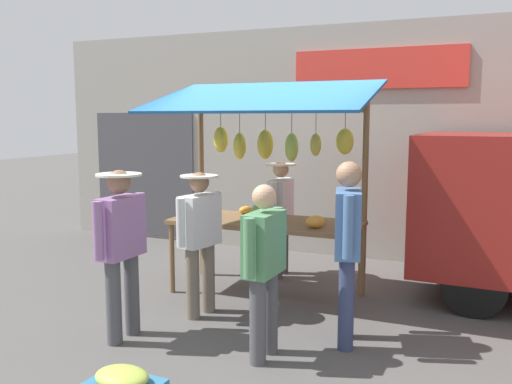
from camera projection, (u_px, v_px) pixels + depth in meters
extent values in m
plane|color=#514F4C|center=(266.00, 293.00, 6.45)|extent=(40.00, 40.00, 0.00)
cube|color=#9E998E|center=(320.00, 142.00, 8.24)|extent=(9.00, 0.25, 3.40)
cube|color=red|center=(378.00, 68.00, 7.63)|extent=(2.40, 0.06, 0.56)
cube|color=#47474C|center=(145.00, 174.00, 9.36)|extent=(1.90, 0.04, 2.10)
cube|color=brown|center=(266.00, 222.00, 6.34)|extent=(2.20, 0.90, 0.05)
cylinder|color=brown|center=(172.00, 258.00, 6.44)|extent=(0.06, 0.06, 0.83)
cylinder|color=brown|center=(345.00, 278.00, 5.64)|extent=(0.06, 0.06, 0.83)
cylinder|color=brown|center=(203.00, 244.00, 7.15)|extent=(0.06, 0.06, 0.83)
cylinder|color=brown|center=(361.00, 260.00, 6.36)|extent=(0.06, 0.06, 0.83)
cylinder|color=brown|center=(201.00, 187.00, 7.07)|extent=(0.07, 0.07, 2.35)
cylinder|color=brown|center=(364.00, 196.00, 6.26)|extent=(0.07, 0.07, 2.35)
cylinder|color=brown|center=(278.00, 110.00, 6.53)|extent=(2.12, 0.06, 0.06)
cube|color=#19518C|center=(261.00, 96.00, 6.01)|extent=(2.50, 1.46, 0.39)
cylinder|color=brown|center=(345.00, 119.00, 6.24)|extent=(0.01, 0.01, 0.21)
ellipsoid|color=yellow|center=(345.00, 141.00, 6.28)|extent=(0.23, 0.19, 0.30)
cylinder|color=brown|center=(316.00, 122.00, 6.31)|extent=(0.01, 0.01, 0.27)
ellipsoid|color=gold|center=(316.00, 145.00, 6.34)|extent=(0.18, 0.20, 0.27)
cylinder|color=brown|center=(292.00, 122.00, 6.47)|extent=(0.01, 0.01, 0.26)
ellipsoid|color=#B2CC4C|center=(292.00, 147.00, 6.51)|extent=(0.24, 0.25, 0.34)
cylinder|color=brown|center=(265.00, 120.00, 6.61)|extent=(0.01, 0.01, 0.23)
ellipsoid|color=yellow|center=(265.00, 144.00, 6.65)|extent=(0.26, 0.26, 0.36)
cylinder|color=brown|center=(240.00, 122.00, 6.69)|extent=(0.01, 0.01, 0.27)
ellipsoid|color=yellow|center=(240.00, 146.00, 6.73)|extent=(0.24, 0.25, 0.33)
cylinder|color=brown|center=(221.00, 119.00, 6.83)|extent=(0.01, 0.01, 0.19)
ellipsoid|color=yellow|center=(221.00, 140.00, 6.87)|extent=(0.27, 0.26, 0.33)
ellipsoid|color=gold|center=(245.00, 210.00, 6.75)|extent=(0.18, 0.21, 0.10)
ellipsoid|color=orange|center=(315.00, 222.00, 5.88)|extent=(0.26, 0.24, 0.14)
sphere|color=#729E4C|center=(259.00, 212.00, 6.29)|extent=(0.20, 0.20, 0.20)
cylinder|color=#4C4C51|center=(283.00, 246.00, 7.24)|extent=(0.14, 0.14, 0.75)
cylinder|color=#4C4C51|center=(277.00, 250.00, 7.01)|extent=(0.14, 0.14, 0.75)
cube|color=silver|center=(281.00, 200.00, 7.04)|extent=(0.23, 0.46, 0.53)
cylinder|color=silver|center=(287.00, 195.00, 7.30)|extent=(0.09, 0.09, 0.49)
cylinder|color=silver|center=(273.00, 201.00, 6.77)|extent=(0.09, 0.09, 0.49)
sphere|color=tan|center=(281.00, 169.00, 6.99)|extent=(0.21, 0.21, 0.21)
cylinder|color=beige|center=(281.00, 165.00, 6.98)|extent=(0.39, 0.39, 0.02)
cylinder|color=#726656|center=(193.00, 283.00, 5.60)|extent=(0.14, 0.14, 0.75)
cylinder|color=#726656|center=(208.00, 277.00, 5.80)|extent=(0.14, 0.14, 0.75)
cube|color=silver|center=(200.00, 220.00, 5.62)|extent=(0.31, 0.49, 0.53)
cylinder|color=silver|center=(181.00, 223.00, 5.38)|extent=(0.09, 0.09, 0.49)
cylinder|color=silver|center=(217.00, 214.00, 5.85)|extent=(0.09, 0.09, 0.49)
sphere|color=#8C664C|center=(199.00, 182.00, 5.56)|extent=(0.21, 0.21, 0.21)
cylinder|color=beige|center=(199.00, 176.00, 5.56)|extent=(0.39, 0.39, 0.02)
cylinder|color=#4C4C51|center=(258.00, 321.00, 4.55)|extent=(0.14, 0.14, 0.75)
cylinder|color=#4C4C51|center=(270.00, 312.00, 4.78)|extent=(0.14, 0.14, 0.75)
cube|color=#518C5B|center=(264.00, 243.00, 4.58)|extent=(0.24, 0.46, 0.53)
cylinder|color=#518C5B|center=(249.00, 248.00, 4.32)|extent=(0.09, 0.09, 0.49)
cylinder|color=#518C5B|center=(278.00, 235.00, 4.83)|extent=(0.09, 0.09, 0.49)
sphere|color=tan|center=(264.00, 197.00, 4.53)|extent=(0.21, 0.21, 0.21)
cylinder|color=#4C4C51|center=(114.00, 302.00, 4.96)|extent=(0.14, 0.14, 0.79)
cylinder|color=#4C4C51|center=(132.00, 294.00, 5.19)|extent=(0.14, 0.14, 0.79)
cube|color=#93669E|center=(121.00, 227.00, 4.99)|extent=(0.24, 0.49, 0.56)
cylinder|color=#93669E|center=(98.00, 231.00, 4.72)|extent=(0.09, 0.09, 0.51)
cylinder|color=#93669E|center=(141.00, 219.00, 5.25)|extent=(0.09, 0.09, 0.51)
sphere|color=#8C664C|center=(119.00, 182.00, 4.93)|extent=(0.22, 0.22, 0.22)
cylinder|color=beige|center=(119.00, 175.00, 4.92)|extent=(0.41, 0.41, 0.02)
cylinder|color=navy|center=(346.00, 305.00, 4.83)|extent=(0.14, 0.14, 0.83)
cylinder|color=navy|center=(346.00, 295.00, 5.10)|extent=(0.14, 0.14, 0.83)
cube|color=#476B9E|center=(348.00, 223.00, 4.87)|extent=(0.33, 0.54, 0.59)
cylinder|color=#476B9E|center=(348.00, 227.00, 4.57)|extent=(0.09, 0.09, 0.54)
cylinder|color=#476B9E|center=(348.00, 214.00, 5.18)|extent=(0.09, 0.09, 0.54)
sphere|color=#A87A5B|center=(349.00, 174.00, 4.81)|extent=(0.23, 0.23, 0.23)
cube|color=black|center=(500.00, 178.00, 6.20)|extent=(1.47, 1.86, 0.68)
cylinder|color=black|center=(474.00, 285.00, 5.67)|extent=(0.67, 0.20, 0.66)
cylinder|color=black|center=(482.00, 251.00, 7.17)|extent=(0.67, 0.20, 0.66)
ellipsoid|color=#B2CC4C|center=(122.00, 377.00, 3.75)|extent=(0.39, 0.29, 0.12)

